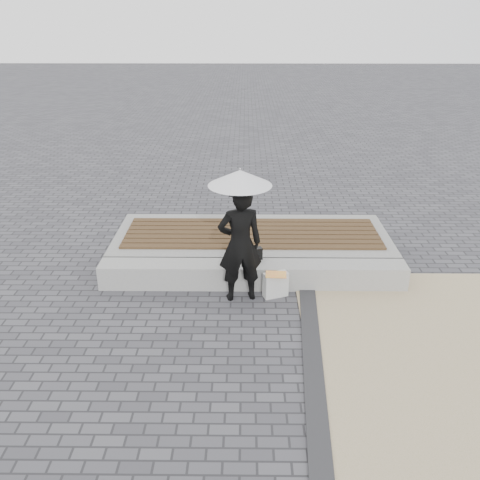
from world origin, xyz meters
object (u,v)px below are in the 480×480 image
parasol (240,178)px  handbag (253,254)px  woman (240,244)px  canvas_tote (276,285)px  seating_ledge (253,274)px

parasol → handbag: parasol is taller
woman → parasol: parasol is taller
handbag → canvas_tote: size_ratio=0.72×
woman → parasol: bearing=92.3°
canvas_tote → parasol: bearing=166.0°
handbag → seating_ledge: bearing=-112.8°
seating_ledge → canvas_tote: (0.36, -0.35, 0.00)m
woman → seating_ledge: bearing=-127.7°
parasol → seating_ledge: bearing=64.1°
seating_ledge → canvas_tote: bearing=-44.8°
seating_ledge → parasol: (-0.20, -0.42, 1.77)m
parasol → canvas_tote: parasol is taller
seating_ledge → canvas_tote: 0.50m
seating_ledge → handbag: 0.33m
seating_ledge → handbag: bearing=86.0°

